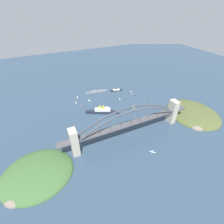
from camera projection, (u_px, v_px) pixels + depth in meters
ground_plane at (128, 135)px, 334.37m from camera, size 1400.00×1400.00×0.00m
harbor_arch_bridge at (129, 124)px, 317.06m from camera, size 281.03×18.68×66.36m
headland_west_shore at (37, 175)px, 258.99m from camera, size 115.70×101.99×27.19m
headland_east_shore at (193, 114)px, 395.24m from camera, size 116.41×133.54×26.19m
ocean_liner at (103, 111)px, 395.70m from camera, size 77.85×41.77×20.33m
naval_cruiser at (97, 91)px, 484.84m from camera, size 65.11×12.23×16.89m
harbor_ferry_steamer at (116, 90)px, 493.63m from camera, size 36.38×14.35×7.64m
seaplane_taxiing_near_bridge at (152, 152)px, 294.97m from camera, size 9.28×8.96×4.91m
small_boat_0 at (145, 103)px, 436.78m from camera, size 3.61×7.15×2.60m
small_boat_1 at (130, 124)px, 359.66m from camera, size 6.09×6.51×7.11m
small_boat_2 at (89, 100)px, 442.17m from camera, size 6.76×8.85×8.74m
small_boat_3 at (76, 103)px, 433.03m from camera, size 6.41×4.22×7.20m
small_boat_4 at (133, 95)px, 472.12m from camera, size 8.66×9.62×1.92m
small_boat_5 at (133, 106)px, 414.14m from camera, size 9.30×8.13×11.44m
small_boat_6 at (81, 106)px, 424.97m from camera, size 5.09×6.14×1.91m
small_boat_7 at (77, 97)px, 456.59m from camera, size 6.24×5.58×7.89m
small_boat_8 at (120, 99)px, 449.51m from camera, size 4.65×5.96×7.33m
small_boat_9 at (131, 91)px, 484.93m from camera, size 4.76×6.78×6.73m
channel_marker_buoy at (129, 125)px, 359.80m from camera, size 2.20×2.20×2.75m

